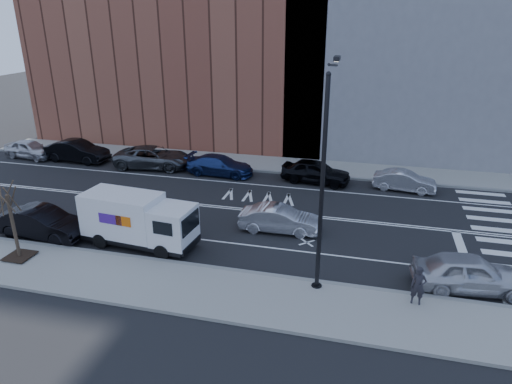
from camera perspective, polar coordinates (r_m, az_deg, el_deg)
The scene contains 21 objects.
ground at distance 27.84m, azimuth -4.94°, elevation -1.84°, with size 120.00×120.00×0.00m, color black.
sidewalk_near at distance 20.65m, azimuth -12.97°, elevation -11.00°, with size 44.00×3.60×0.15m, color gray.
sidewalk_far at distance 35.71m, azimuth -0.39°, elevation 3.68°, with size 44.00×3.60×0.15m, color gray.
curb_near at distance 22.02m, azimuth -10.88°, elevation -8.61°, with size 44.00×0.25×0.17m, color gray.
curb_far at distance 34.06m, azimuth -1.15°, elevation 2.80°, with size 44.00×0.25×0.17m, color gray.
crosswalk at distance 27.52m, azimuth 28.58°, elevation -4.84°, with size 3.00×14.00×0.01m, color white, non-canonical shape.
road_markings at distance 27.84m, azimuth -4.94°, elevation -1.83°, with size 40.00×8.60×0.01m, color white, non-canonical shape.
bldg_brick at distance 43.03m, azimuth -9.09°, elevation 21.23°, with size 26.00×10.00×22.00m, color brown.
streetlight at distance 18.25m, azimuth 8.51°, elevation 2.38°, with size 0.44×4.02×9.34m.
street_tree at distance 24.08m, azimuth -27.92°, elevation -4.51°, with size 1.20×1.20×3.75m.
fedex_van at distance 23.45m, azimuth -14.55°, elevation -3.38°, with size 5.99×2.52×2.66m.
far_parked_a at distance 41.28m, azimuth -26.41°, elevation 4.83°, with size 1.74×4.33×1.48m, color #B6B5BB.
far_parked_b at distance 38.74m, azimuth -21.44°, elevation 4.78°, with size 1.78×5.10×1.68m, color black.
far_parked_c at distance 35.47m, azimuth -12.72°, elevation 4.25°, with size 2.68×5.80×1.61m, color #4B4E52.
far_parked_d at distance 33.16m, azimuth -4.55°, elevation 3.35°, with size 1.99×4.90×1.42m, color navy.
far_parked_e at distance 31.71m, azimuth 7.48°, elevation 2.55°, with size 1.90×4.72×1.61m, color black.
far_parked_f at distance 31.63m, azimuth 18.07°, elevation 1.33°, with size 1.40×4.01×1.32m, color silver.
driving_sedan at distance 24.47m, azimuth 2.94°, elevation -3.39°, with size 1.48×4.25×1.40m, color silver.
near_parked_rear_a at distance 26.28m, azimuth -25.14°, elevation -3.50°, with size 1.68×4.82×1.59m, color black.
near_parked_front at distance 21.42m, azimuth 25.18°, elevation -9.13°, with size 1.90×4.72×1.61m, color silver.
pedestrian at distance 19.42m, azimuth 19.62°, elevation -10.98°, with size 0.59×0.39×1.62m, color #242228.
Camera 1 is at (8.56, -24.12, 10.96)m, focal length 32.00 mm.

